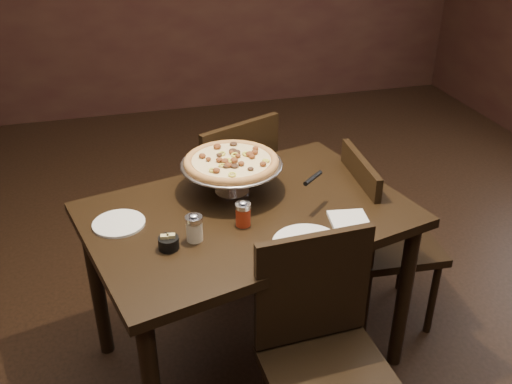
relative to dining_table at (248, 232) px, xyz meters
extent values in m
cube|color=black|center=(0.04, -0.04, -0.73)|extent=(6.00, 7.00, 0.02)
cube|color=black|center=(0.00, 0.00, 0.09)|extent=(1.50, 1.18, 0.04)
cylinder|color=black|center=(0.67, -0.22, -0.33)|extent=(0.07, 0.07, 0.79)
cylinder|color=black|center=(-0.67, 0.22, -0.33)|extent=(0.07, 0.07, 0.79)
cylinder|color=black|center=(0.49, 0.51, -0.33)|extent=(0.07, 0.07, 0.79)
cylinder|color=silver|center=(-0.03, 0.17, 0.11)|extent=(0.15, 0.15, 0.01)
cylinder|color=silver|center=(-0.03, 0.17, 0.18)|extent=(0.03, 0.03, 0.12)
cylinder|color=silver|center=(-0.03, 0.17, 0.24)|extent=(0.11, 0.11, 0.01)
cylinder|color=#ACACB1|center=(-0.03, 0.17, 0.25)|extent=(0.44, 0.44, 0.01)
torus|color=#ACACB1|center=(-0.03, 0.17, 0.25)|extent=(0.45, 0.45, 0.01)
cylinder|color=olive|center=(-0.03, 0.17, 0.26)|extent=(0.40, 0.40, 0.01)
torus|color=olive|center=(-0.03, 0.17, 0.26)|extent=(0.42, 0.42, 0.03)
cylinder|color=#E8CB7F|center=(-0.03, 0.17, 0.27)|extent=(0.35, 0.35, 0.01)
cylinder|color=beige|center=(-0.25, -0.16, 0.15)|extent=(0.06, 0.06, 0.08)
cylinder|color=silver|center=(-0.25, -0.16, 0.20)|extent=(0.07, 0.07, 0.02)
ellipsoid|color=silver|center=(-0.25, -0.16, 0.22)|extent=(0.04, 0.04, 0.01)
cylinder|color=maroon|center=(-0.05, -0.11, 0.15)|extent=(0.06, 0.06, 0.08)
cylinder|color=silver|center=(-0.05, -0.11, 0.20)|extent=(0.06, 0.06, 0.02)
ellipsoid|color=silver|center=(-0.05, -0.11, 0.22)|extent=(0.03, 0.03, 0.01)
cylinder|color=black|center=(-0.36, -0.19, 0.13)|extent=(0.08, 0.08, 0.05)
cube|color=tan|center=(-0.37, -0.19, 0.14)|extent=(0.03, 0.03, 0.05)
cube|color=tan|center=(-0.35, -0.19, 0.14)|extent=(0.03, 0.03, 0.05)
cube|color=silver|center=(0.38, -0.20, 0.12)|extent=(0.17, 0.17, 0.02)
cylinder|color=white|center=(-0.53, 0.03, 0.11)|extent=(0.21, 0.21, 0.01)
cylinder|color=white|center=(0.16, -0.31, 0.12)|extent=(0.27, 0.27, 0.01)
cone|color=silver|center=(0.26, -0.06, 0.25)|extent=(0.17, 0.17, 0.00)
cylinder|color=black|center=(0.26, -0.06, 0.26)|extent=(0.11, 0.10, 0.02)
cube|color=black|center=(0.01, 0.72, -0.24)|extent=(0.62, 0.62, 0.04)
cube|color=black|center=(0.10, 0.53, 0.04)|extent=(0.44, 0.22, 0.49)
cylinder|color=black|center=(0.11, 0.97, -0.49)|extent=(0.04, 0.04, 0.46)
cylinder|color=black|center=(-0.24, 0.82, -0.49)|extent=(0.04, 0.04, 0.46)
cylinder|color=black|center=(0.26, 0.62, -0.49)|extent=(0.04, 0.04, 0.46)
cylinder|color=black|center=(-0.08, 0.47, -0.49)|extent=(0.04, 0.04, 0.46)
cube|color=black|center=(0.14, -0.65, -0.26)|extent=(0.47, 0.47, 0.04)
cube|color=black|center=(0.13, -0.44, 0.01)|extent=(0.45, 0.05, 0.47)
cylinder|color=black|center=(0.32, -0.46, -0.50)|extent=(0.04, 0.04, 0.44)
cube|color=black|center=(0.77, 0.11, -0.27)|extent=(0.47, 0.47, 0.04)
cube|color=black|center=(0.57, 0.13, -0.01)|extent=(0.06, 0.44, 0.46)
cylinder|color=black|center=(0.94, -0.08, -0.51)|extent=(0.04, 0.04, 0.43)
cylinder|color=black|center=(0.96, 0.28, -0.51)|extent=(0.04, 0.04, 0.43)
cylinder|color=black|center=(0.58, -0.05, -0.51)|extent=(0.04, 0.04, 0.43)
cylinder|color=black|center=(0.60, 0.30, -0.51)|extent=(0.04, 0.04, 0.43)
camera|label=1|loc=(-0.51, -2.00, 1.35)|focal=40.00mm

